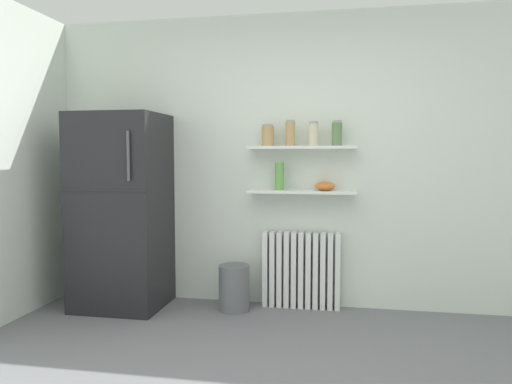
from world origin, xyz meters
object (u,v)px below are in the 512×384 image
at_px(vase, 279,176).
at_px(shelf_bowl, 325,186).
at_px(radiator, 301,270).
at_px(storage_jar_2, 313,134).
at_px(trash_bin, 234,288).
at_px(refrigerator, 122,211).
at_px(storage_jar_0, 268,135).
at_px(storage_jar_3, 337,133).
at_px(storage_jar_1, 290,133).

distance_m(vase, shelf_bowl, 0.41).
bearing_deg(vase, radiator, 8.80).
relative_size(storage_jar_2, trash_bin, 0.52).
xyz_separation_m(radiator, shelf_bowl, (0.20, -0.03, 0.75)).
distance_m(refrigerator, vase, 1.43).
height_order(storage_jar_2, trash_bin, storage_jar_2).
height_order(radiator, trash_bin, radiator).
distance_m(storage_jar_0, storage_jar_3, 0.60).
distance_m(refrigerator, storage_jar_2, 1.82).
bearing_deg(trash_bin, refrigerator, -176.48).
bearing_deg(refrigerator, radiator, 8.99).
distance_m(storage_jar_3, vase, 0.62).
relative_size(radiator, storage_jar_0, 3.64).
bearing_deg(storage_jar_3, refrigerator, -173.33).
xyz_separation_m(storage_jar_1, vase, (-0.09, 0.00, -0.37)).
xyz_separation_m(storage_jar_0, storage_jar_2, (0.40, 0.00, 0.01)).
bearing_deg(shelf_bowl, refrigerator, -172.97).
bearing_deg(shelf_bowl, radiator, 171.61).
bearing_deg(vase, storage_jar_2, 0.00).
bearing_deg(refrigerator, vase, 9.02).
bearing_deg(storage_jar_2, radiator, 163.25).
height_order(refrigerator, storage_jar_1, refrigerator).
xyz_separation_m(refrigerator, radiator, (1.58, 0.25, -0.52)).
height_order(vase, trash_bin, vase).
bearing_deg(vase, storage_jar_0, 180.00).
height_order(storage_jar_1, storage_jar_3, storage_jar_1).
bearing_deg(radiator, trash_bin, -161.74).
bearing_deg(trash_bin, storage_jar_0, 30.33).
distance_m(storage_jar_0, storage_jar_1, 0.20).
relative_size(storage_jar_2, vase, 0.86).
relative_size(refrigerator, storage_jar_1, 7.71).
relative_size(shelf_bowl, trash_bin, 0.44).
bearing_deg(shelf_bowl, storage_jar_1, 180.00).
relative_size(refrigerator, storage_jar_0, 9.12).
distance_m(radiator, storage_jar_1, 1.21).
bearing_deg(storage_jar_3, storage_jar_1, 180.00).
relative_size(radiator, storage_jar_3, 3.18).
xyz_separation_m(refrigerator, trash_bin, (1.01, 0.06, -0.66)).
height_order(radiator, storage_jar_2, storage_jar_2).
distance_m(radiator, vase, 0.86).
xyz_separation_m(refrigerator, storage_jar_0, (1.28, 0.22, 0.67)).
xyz_separation_m(vase, trash_bin, (-0.37, -0.16, -0.97)).
bearing_deg(storage_jar_0, storage_jar_3, 0.00).
distance_m(storage_jar_0, trash_bin, 1.36).
bearing_deg(radiator, vase, -171.20).
relative_size(storage_jar_0, storage_jar_3, 0.87).
relative_size(radiator, vase, 2.82).
bearing_deg(storage_jar_0, storage_jar_2, 0.00).
xyz_separation_m(storage_jar_2, shelf_bowl, (0.10, 0.00, -0.45)).
xyz_separation_m(storage_jar_0, trash_bin, (-0.27, -0.16, -1.33)).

